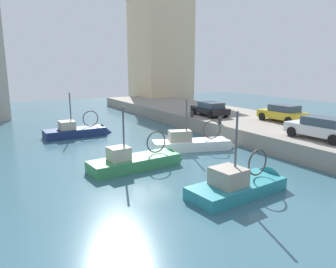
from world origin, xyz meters
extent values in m
plane|color=#386070|center=(0.00, 0.00, 0.00)|extent=(80.00, 80.00, 0.00)
cube|color=gray|center=(11.50, 0.00, 0.60)|extent=(9.00, 56.00, 1.20)
cube|color=#388951|center=(-1.89, -1.74, 0.00)|extent=(5.41, 2.13, 1.30)
cone|color=#388951|center=(1.10, -1.52, 0.00)|extent=(1.02, 1.63, 1.56)
cube|color=#B2A893|center=(-1.89, -1.74, 0.58)|extent=(5.19, 1.98, 0.08)
cube|color=#B7AD99|center=(-2.86, -1.82, 1.01)|extent=(1.19, 1.10, 0.77)
cylinder|color=#4C4C51|center=(-2.53, -1.79, 2.10)|extent=(0.10, 0.10, 3.04)
torus|color=#3F3833|center=(-0.41, -1.63, 1.36)|extent=(1.33, 0.18, 1.33)
sphere|color=white|center=(-3.54, -0.91, 0.19)|extent=(0.32, 0.32, 0.32)
cube|color=teal|center=(0.59, -7.64, 0.00)|extent=(4.97, 2.33, 1.15)
cone|color=teal|center=(3.34, -7.39, 0.00)|extent=(1.05, 1.79, 1.71)
cube|color=#896B4C|center=(0.59, -7.64, 0.52)|extent=(4.76, 2.16, 0.08)
cube|color=gray|center=(0.01, -7.69, 0.96)|extent=(1.44, 1.47, 0.80)
cylinder|color=#4C4C51|center=(0.41, -7.65, 2.19)|extent=(0.10, 0.10, 3.35)
torus|color=#3F3833|center=(1.93, -7.51, 1.28)|extent=(1.31, 0.20, 1.31)
sphere|color=white|center=(-0.94, -6.72, 0.17)|extent=(0.32, 0.32, 0.32)
cube|color=white|center=(3.34, 0.16, 0.00)|extent=(5.61, 3.16, 1.32)
cone|color=white|center=(6.23, -0.75, 0.00)|extent=(1.30, 1.67, 1.46)
cube|color=#896B4C|center=(3.34, 0.16, 0.59)|extent=(5.36, 2.97, 0.08)
cube|color=gray|center=(2.54, 0.41, 1.02)|extent=(1.74, 1.33, 0.77)
cylinder|color=#4C4C51|center=(2.98, 0.27, 2.08)|extent=(0.10, 0.10, 2.98)
torus|color=#3F3833|center=(4.77, -0.29, 1.38)|extent=(1.30, 0.48, 1.34)
sphere|color=white|center=(2.07, 1.49, 0.20)|extent=(0.32, 0.32, 0.32)
cube|color=navy|center=(-2.67, 8.59, 0.00)|extent=(4.97, 1.94, 1.36)
cone|color=navy|center=(0.14, 8.65, 0.00)|extent=(0.94, 1.66, 1.65)
cube|color=#9E7A51|center=(-2.67, 8.59, 0.61)|extent=(4.77, 1.78, 0.08)
cube|color=#B7AD99|center=(-3.30, 8.57, 1.01)|extent=(1.21, 1.28, 0.71)
cylinder|color=#4C4C51|center=(-2.94, 8.58, 2.15)|extent=(0.10, 0.10, 3.07)
torus|color=#3F3833|center=(-1.29, 8.62, 1.41)|extent=(1.37, 0.11, 1.37)
sphere|color=white|center=(-4.17, 9.56, 0.20)|extent=(0.32, 0.32, 0.32)
cube|color=black|center=(9.30, 5.90, 1.74)|extent=(1.97, 4.03, 0.54)
cube|color=#384756|center=(9.29, 5.70, 2.25)|extent=(1.68, 2.28, 0.49)
cylinder|color=black|center=(8.45, 7.28, 1.52)|extent=(0.25, 0.65, 0.64)
cylinder|color=black|center=(10.26, 7.21, 1.52)|extent=(0.25, 0.65, 0.64)
cylinder|color=black|center=(8.34, 4.59, 1.52)|extent=(0.25, 0.65, 0.64)
cylinder|color=black|center=(10.15, 4.52, 1.52)|extent=(0.25, 0.65, 0.64)
cube|color=silver|center=(9.39, -5.52, 1.79)|extent=(1.95, 4.31, 0.64)
cube|color=#384756|center=(9.40, -5.73, 2.37)|extent=(1.65, 2.44, 0.52)
cylinder|color=black|center=(8.45, -4.13, 1.52)|extent=(0.25, 0.65, 0.64)
cylinder|color=black|center=(10.19, -4.04, 1.52)|extent=(0.25, 0.65, 0.64)
cylinder|color=black|center=(8.59, -7.00, 1.52)|extent=(0.25, 0.65, 0.64)
cube|color=gold|center=(12.65, 0.33, 1.78)|extent=(1.95, 4.03, 0.61)
cube|color=#384756|center=(12.66, 0.13, 2.35)|extent=(1.66, 2.28, 0.54)
cylinder|color=black|center=(11.70, 1.63, 1.52)|extent=(0.25, 0.65, 0.64)
cylinder|color=black|center=(13.47, 1.71, 1.52)|extent=(0.25, 0.65, 0.64)
cylinder|color=black|center=(11.83, -1.05, 1.52)|extent=(0.25, 0.65, 0.64)
cylinder|color=black|center=(13.60, -0.97, 1.52)|extent=(0.25, 0.65, 0.64)
cylinder|color=#2D2D33|center=(7.35, 2.00, 1.48)|extent=(0.28, 0.28, 0.55)
cylinder|color=#2D2D33|center=(7.35, 6.00, 1.48)|extent=(0.28, 0.28, 0.55)
cube|color=beige|center=(15.91, 27.68, 8.00)|extent=(7.49, 8.41, 16.01)
camera|label=1|loc=(-9.11, -18.09, 5.77)|focal=34.38mm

